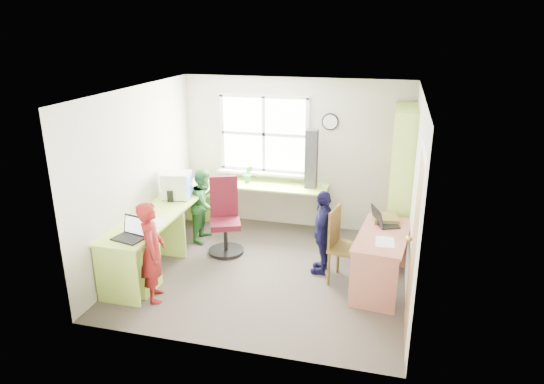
% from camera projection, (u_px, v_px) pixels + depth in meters
% --- Properties ---
extents(room, '(3.64, 3.44, 2.44)m').
position_uv_depth(room, '(270.00, 184.00, 6.22)').
color(room, '#453D36').
rests_on(room, ground).
extents(l_desk, '(2.38, 2.95, 0.75)m').
position_uv_depth(l_desk, '(167.00, 239.00, 6.43)').
color(l_desk, '#D1FF65').
rests_on(l_desk, ground).
extents(right_desk, '(0.72, 1.32, 0.73)m').
position_uv_depth(right_desk, '(382.00, 248.00, 6.01)').
color(right_desk, '#BD735E').
rests_on(right_desk, ground).
extents(bookshelf, '(0.30, 1.02, 2.10)m').
position_uv_depth(bookshelf, '(400.00, 184.00, 6.91)').
color(bookshelf, '#D1FF65').
rests_on(bookshelf, ground).
extents(swivel_chair, '(0.67, 0.67, 1.10)m').
position_uv_depth(swivel_chair, '(225.00, 220.00, 6.99)').
color(swivel_chair, black).
rests_on(swivel_chair, ground).
extents(wooden_chair, '(0.50, 0.50, 0.98)m').
position_uv_depth(wooden_chair, '(342.00, 243.00, 6.14)').
color(wooden_chair, brown).
rests_on(wooden_chair, ground).
extents(crt_monitor, '(0.45, 0.42, 0.38)m').
position_uv_depth(crt_monitor, '(177.00, 185.00, 7.03)').
color(crt_monitor, silver).
rests_on(crt_monitor, l_desk).
extents(laptop_left, '(0.41, 0.37, 0.24)m').
position_uv_depth(laptop_left, '(132.00, 233.00, 5.76)').
color(laptop_left, black).
rests_on(laptop_left, l_desk).
extents(laptop_right, '(0.40, 0.43, 0.24)m').
position_uv_depth(laptop_right, '(383.00, 221.00, 6.19)').
color(laptop_right, black).
rests_on(laptop_right, right_desk).
extents(speaker_a, '(0.10, 0.10, 0.17)m').
position_uv_depth(speaker_a, '(171.00, 196.00, 6.92)').
color(speaker_a, black).
rests_on(speaker_a, l_desk).
extents(speaker_b, '(0.10, 0.10, 0.20)m').
position_uv_depth(speaker_b, '(186.00, 185.00, 7.34)').
color(speaker_b, black).
rests_on(speaker_b, l_desk).
extents(cd_tower, '(0.18, 0.16, 0.91)m').
position_uv_depth(cd_tower, '(311.00, 159.00, 7.40)').
color(cd_tower, black).
rests_on(cd_tower, l_desk).
extents(game_box, '(0.37, 0.37, 0.06)m').
position_uv_depth(game_box, '(385.00, 218.00, 6.32)').
color(game_box, red).
rests_on(game_box, right_desk).
extents(paper_a, '(0.28, 0.35, 0.00)m').
position_uv_depth(paper_a, '(154.00, 223.00, 6.19)').
color(paper_a, silver).
rests_on(paper_a, l_desk).
extents(paper_b, '(0.23, 0.32, 0.00)m').
position_uv_depth(paper_b, '(385.00, 242.00, 5.70)').
color(paper_b, silver).
rests_on(paper_b, right_desk).
extents(potted_plant, '(0.18, 0.16, 0.28)m').
position_uv_depth(potted_plant, '(248.00, 174.00, 7.73)').
color(potted_plant, '#30742E').
rests_on(potted_plant, l_desk).
extents(person_red, '(0.46, 0.54, 1.24)m').
position_uv_depth(person_red, '(152.00, 252.00, 5.70)').
color(person_red, maroon).
rests_on(person_red, ground).
extents(person_green, '(0.43, 0.55, 1.12)m').
position_uv_depth(person_green, '(205.00, 205.00, 7.36)').
color(person_green, '#2F7731').
rests_on(person_green, ground).
extents(person_navy, '(0.29, 0.68, 1.15)m').
position_uv_depth(person_navy, '(323.00, 232.00, 6.36)').
color(person_navy, '#14133D').
rests_on(person_navy, ground).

